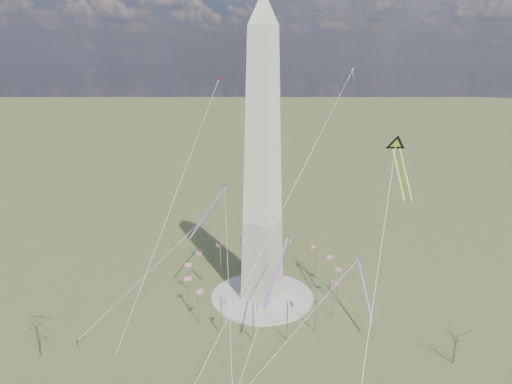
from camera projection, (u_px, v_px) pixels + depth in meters
The scene contains 14 objects.
ground at pixel (262, 298), 161.08m from camera, with size 2000.00×2000.00×0.00m, color #48542A.
plaza at pixel (262, 297), 160.96m from camera, with size 36.00×36.00×0.80m, color #B9B2A9.
washington_monument at pixel (263, 166), 147.59m from camera, with size 15.56×15.56×100.00m.
flagpole_ring at pixel (262, 279), 159.03m from camera, with size 54.40×54.40×13.00m.
tree_near at pixel (457, 337), 124.15m from camera, with size 6.72×6.72×11.77m.
tree_far at pixel (36, 324), 126.95m from camera, with size 8.22×8.22×14.38m.
person_west at pixel (78, 342), 134.11m from camera, with size 0.93×0.72×1.90m, color gray.
kite_delta_black at pixel (397, 148), 130.35m from camera, with size 12.17×17.89×14.95m.
kite_diamond_purple at pixel (206, 219), 176.51m from camera, with size 2.41×3.36×10.21m.
kite_streamer_left at pixel (280, 261), 131.02m from camera, with size 3.90×20.55×14.13m.
kite_streamer_mid at pixel (213, 203), 158.14m from camera, with size 1.99×21.10×14.49m.
kite_streamer_right at pixel (363, 281), 144.77m from camera, with size 11.24×17.18×13.37m.
kite_small_red at pixel (219, 80), 189.58m from camera, with size 1.44×2.15×4.59m.
kite_small_white at pixel (353, 70), 171.57m from camera, with size 1.42×2.08×4.38m.
Camera 1 is at (68.34, -126.81, 81.24)m, focal length 32.00 mm.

